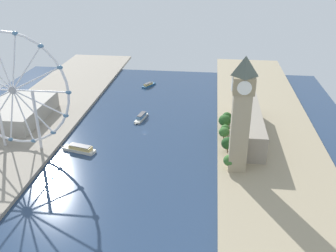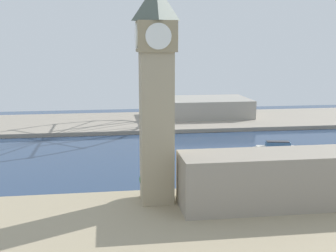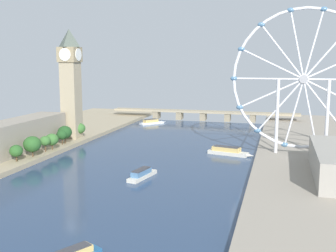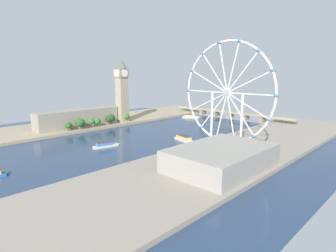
{
  "view_description": "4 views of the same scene",
  "coord_description": "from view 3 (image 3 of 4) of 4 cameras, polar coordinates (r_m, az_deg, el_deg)",
  "views": [
    {
      "loc": [
        -58.83,
        307.38,
        153.04
      ],
      "look_at": [
        -24.62,
        21.13,
        17.54
      ],
      "focal_mm": 39.83,
      "sensor_mm": 36.0,
      "label": 1
    },
    {
      "loc": [
        -255.54,
        79.74,
        67.96
      ],
      "look_at": [
        -14.58,
        45.16,
        21.74
      ],
      "focal_mm": 47.08,
      "sensor_mm": 36.0,
      "label": 2
    },
    {
      "loc": [
        82.26,
        -245.9,
        65.84
      ],
      "look_at": [
        -9.73,
        94.38,
        10.32
      ],
      "focal_mm": 44.69,
      "sensor_mm": 36.0,
      "label": 3
    },
    {
      "loc": [
        236.55,
        -176.2,
        72.54
      ],
      "look_at": [
        13.08,
        53.83,
        10.21
      ],
      "focal_mm": 30.07,
      "sensor_mm": 36.0,
      "label": 4
    }
  ],
  "objects": [
    {
      "name": "tree_row_embankment",
      "position": [
        310.6,
        -15.53,
        -1.55
      ],
      "size": [
        12.87,
        94.5,
        13.74
      ],
      "color": "#513823",
      "rests_on": "riverbank_left"
    },
    {
      "name": "clock_tower",
      "position": [
        347.02,
        -13.14,
        5.86
      ],
      "size": [
        16.03,
        16.03,
        87.31
      ],
      "color": "tan",
      "rests_on": "riverbank_left"
    },
    {
      "name": "riverbank_right",
      "position": [
        255.99,
        21.56,
        -6.25
      ],
      "size": [
        90.0,
        520.0,
        3.0
      ],
      "primitive_type": "cube",
      "color": "gray",
      "rests_on": "ground_plane"
    },
    {
      "name": "river_bridge",
      "position": [
        465.89,
        4.84,
        1.73
      ],
      "size": [
        207.3,
        14.1,
        10.34
      ],
      "color": "tan",
      "rests_on": "ground_plane"
    },
    {
      "name": "ground_plane",
      "position": [
        267.53,
        -3.28,
        -5.31
      ],
      "size": [
        395.3,
        395.3,
        0.0
      ],
      "primitive_type": "plane",
      "color": "navy"
    },
    {
      "name": "ferris_wheel",
      "position": [
        291.68,
        17.99,
        5.94
      ],
      "size": [
        96.4,
        3.2,
        97.29
      ],
      "color": "silver",
      "rests_on": "riverbank_right"
    },
    {
      "name": "tour_boat_3",
      "position": [
        297.55,
        8.19,
        -3.44
      ],
      "size": [
        33.37,
        14.26,
        5.87
      ],
      "rotation": [
        0.0,
        0.0,
        6.03
      ],
      "color": "beige",
      "rests_on": "ground_plane"
    },
    {
      "name": "tour_boat_2",
      "position": [
        238.1,
        -3.53,
        -6.56
      ],
      "size": [
        10.51,
        29.01,
        5.46
      ],
      "rotation": [
        0.0,
        0.0,
        1.37
      ],
      "color": "beige",
      "rests_on": "ground_plane"
    },
    {
      "name": "tour_boat_1",
      "position": [
        436.78,
        -2.24,
        0.56
      ],
      "size": [
        23.61,
        26.04,
        5.25
      ],
      "rotation": [
        0.0,
        0.0,
        0.85
      ],
      "color": "white",
      "rests_on": "ground_plane"
    },
    {
      "name": "parliament_block",
      "position": [
        305.13,
        -20.39,
        -1.41
      ],
      "size": [
        22.0,
        107.24,
        21.87
      ],
      "primitive_type": "cube",
      "color": "gray",
      "rests_on": "riverbank_left"
    }
  ]
}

